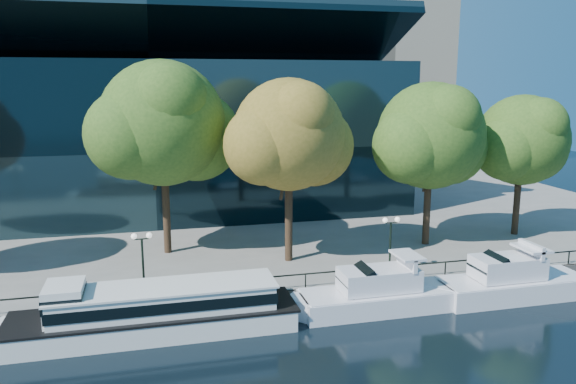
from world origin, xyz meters
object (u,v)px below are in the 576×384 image
object	(u,v)px
tree_2	(165,126)
lamp_2	(391,232)
tree_3	(291,137)
tour_boat	(148,310)
cruiser_near	(379,293)
cruiser_far	(507,282)
tree_5	(524,142)
tree_4	(433,138)
lamp_1	(142,249)

from	to	relation	value
tree_2	lamp_2	bearing A→B (deg)	-30.93
tree_3	tour_boat	bearing A→B (deg)	-142.61
cruiser_near	cruiser_far	xyz separation A→B (m)	(8.88, -0.30, 0.08)
tree_5	lamp_2	distance (m)	17.30
tree_3	lamp_2	xyz separation A→B (m)	(5.90, -4.53, -6.22)
cruiser_far	cruiser_near	bearing A→B (deg)	178.05
cruiser_near	tree_4	size ratio (longest dim) A/B	0.93
tree_4	lamp_2	size ratio (longest dim) A/B	3.26
tour_boat	cruiser_near	size ratio (longest dim) A/B	1.45
tree_2	tree_3	xyz separation A→B (m)	(8.65, -4.19, -0.65)
tree_2	lamp_2	size ratio (longest dim) A/B	3.66
tree_3	lamp_2	distance (m)	9.69
cruiser_near	tree_5	bearing A→B (deg)	30.81
tree_2	tree_3	bearing A→B (deg)	-25.84
tree_5	lamp_1	bearing A→B (deg)	-167.80
tour_boat	cruiser_far	world-z (taller)	cruiser_far
tree_2	tree_5	size ratio (longest dim) A/B	1.22
cruiser_near	tree_5	world-z (taller)	tree_5
tree_4	cruiser_near	bearing A→B (deg)	-131.30
tour_boat	tree_5	xyz separation A→B (m)	(31.39, 10.27, 7.65)
tree_2	lamp_1	distance (m)	11.27
tour_boat	tree_2	distance (m)	15.49
cruiser_far	tour_boat	bearing A→B (deg)	179.14
lamp_2	tree_4	bearing A→B (deg)	44.51
tour_boat	lamp_1	bearing A→B (deg)	93.17
tree_3	tree_5	size ratio (longest dim) A/B	1.11
tree_2	tour_boat	bearing A→B (deg)	-98.33
cruiser_far	lamp_2	world-z (taller)	lamp_2
tour_boat	tree_3	distance (m)	15.79
tree_4	lamp_1	world-z (taller)	tree_4
tree_2	tree_3	world-z (taller)	tree_2
tree_2	tree_5	bearing A→B (deg)	-3.65
cruiser_near	tree_4	world-z (taller)	tree_4
tour_boat	tree_2	bearing A→B (deg)	81.67
tree_4	tree_2	bearing A→B (deg)	172.41
cruiser_near	lamp_2	distance (m)	5.05
lamp_2	lamp_1	bearing A→B (deg)	180.00
lamp_2	cruiser_near	bearing A→B (deg)	-122.65
tour_boat	tree_3	size ratio (longest dim) A/B	1.31
tour_boat	lamp_1	distance (m)	4.30
tree_2	cruiser_near	bearing A→B (deg)	-44.74
cruiser_far	tree_4	size ratio (longest dim) A/B	0.86
tree_5	tree_4	bearing A→B (deg)	-174.54
tour_boat	cruiser_far	size ratio (longest dim) A/B	1.56
cruiser_far	tree_2	size ratio (longest dim) A/B	0.76
lamp_1	tour_boat	bearing A→B (deg)	-86.83
tree_3	lamp_2	world-z (taller)	tree_3
tree_3	lamp_1	bearing A→B (deg)	-156.91
cruiser_near	cruiser_far	size ratio (longest dim) A/B	1.08
cruiser_near	tree_5	distance (m)	21.65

